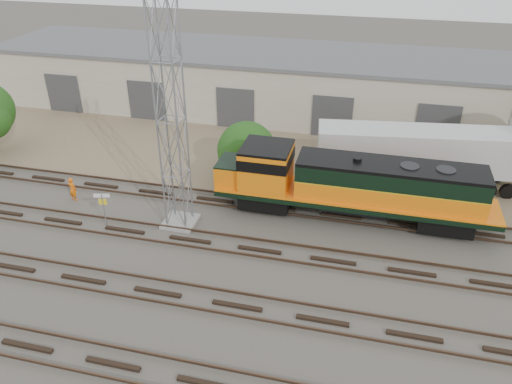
% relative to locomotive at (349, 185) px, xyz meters
% --- Properties ---
extents(ground, '(140.00, 140.00, 0.00)m').
position_rel_locomotive_xyz_m(ground, '(-4.29, -6.00, -2.26)').
color(ground, '#47423A').
rests_on(ground, ground).
extents(dirt_strip, '(80.00, 16.00, 0.02)m').
position_rel_locomotive_xyz_m(dirt_strip, '(-4.29, 9.00, -2.25)').
color(dirt_strip, '#726047').
rests_on(dirt_strip, ground).
extents(tracks, '(80.00, 20.40, 0.28)m').
position_rel_locomotive_xyz_m(tracks, '(-4.29, -9.00, -2.18)').
color(tracks, black).
rests_on(tracks, ground).
extents(warehouse, '(58.40, 10.40, 5.30)m').
position_rel_locomotive_xyz_m(warehouse, '(-4.24, 16.98, 0.39)').
color(warehouse, beige).
rests_on(warehouse, ground).
extents(locomotive, '(16.29, 2.86, 3.91)m').
position_rel_locomotive_xyz_m(locomotive, '(0.00, 0.00, 0.00)').
color(locomotive, black).
rests_on(locomotive, tracks).
extents(signal_tower, '(1.90, 1.90, 12.84)m').
position_rel_locomotive_xyz_m(signal_tower, '(-9.48, -2.93, 4.01)').
color(signal_tower, gray).
rests_on(signal_tower, ground).
extents(sign_post, '(0.90, 0.27, 2.25)m').
position_rel_locomotive_xyz_m(sign_post, '(-13.52, -4.31, -0.68)').
color(sign_post, gray).
rests_on(sign_post, ground).
extents(worker, '(0.64, 0.49, 1.58)m').
position_rel_locomotive_xyz_m(worker, '(-17.03, -2.03, -1.47)').
color(worker, orange).
rests_on(worker, ground).
extents(semi_trailer, '(13.22, 4.36, 4.00)m').
position_rel_locomotive_xyz_m(semi_trailer, '(4.31, 5.15, 0.25)').
color(semi_trailer, beige).
rests_on(semi_trailer, ground).
extents(tree_mid, '(4.24, 4.04, 4.04)m').
position_rel_locomotive_xyz_m(tree_mid, '(-7.04, 3.91, -0.58)').
color(tree_mid, '#382619').
rests_on(tree_mid, ground).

